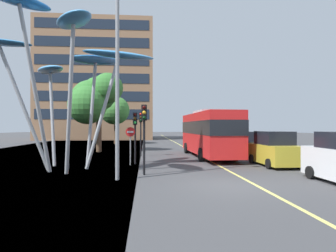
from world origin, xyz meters
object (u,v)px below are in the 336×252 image
Objects in this scene: traffic_light_kerb_near at (144,124)px; traffic_light_island_mid at (141,125)px; traffic_light_kerb_far at (135,127)px; car_parked_far at (246,145)px; car_side_street at (222,140)px; red_bus at (208,132)px; no_entry_sign at (130,140)px; leaf_sculpture at (67,56)px; car_parked_mid at (274,150)px; street_lamp at (124,58)px.

traffic_light_island_mid reaches higher than traffic_light_kerb_near.
car_parked_far is (8.89, 4.16, -1.49)m from traffic_light_kerb_far.
traffic_light_island_mid reaches higher than car_side_street.
red_bus is 9.79m from traffic_light_kerb_near.
traffic_light_kerb_far is 1.39× the size of no_entry_sign.
leaf_sculpture reaches higher than car_parked_far.
traffic_light_kerb_near is at bearing -121.76° from red_bus.
traffic_light_kerb_far is 0.93× the size of traffic_light_island_mid.
car_side_street reaches higher than car_parked_far.
car_side_street is at bearing 52.25° from no_entry_sign.
car_side_street is (0.26, 12.93, -0.00)m from car_parked_mid.
leaf_sculpture is at bearing -148.82° from red_bus.
traffic_light_kerb_far is at bearing 171.06° from car_parked_mid.
traffic_light_island_mid is 10.67m from car_parked_mid.
car_parked_mid is at bearing -91.15° from car_side_street.
traffic_light_kerb_far is (-5.75, -4.09, 0.39)m from red_bus.
no_entry_sign is (-0.89, 3.81, -0.96)m from traffic_light_kerb_near.
traffic_light_island_mid is at bearing 86.72° from street_lamp.
no_entry_sign is at bearing -153.57° from car_parked_far.
traffic_light_kerb_near reaches higher than traffic_light_kerb_far.
leaf_sculpture is 4.35× the size of no_entry_sign.
leaf_sculpture is at bearing 151.19° from traffic_light_kerb_near.
traffic_light_island_mid is at bearing -142.80° from car_side_street.
car_parked_far is at bearing 45.32° from traffic_light_kerb_near.
leaf_sculpture is 2.50× the size of car_parked_mid.
car_parked_far is (0.17, 5.53, -0.05)m from car_parked_mid.
no_entry_sign is at bearing 173.86° from car_parked_mid.
traffic_light_kerb_near is 0.87× the size of car_side_street.
street_lamp reaches higher than traffic_light_kerb_near.
street_lamp is at bearing -93.31° from traffic_light_kerb_far.
car_parked_mid is 5.53m from car_parked_far.
red_bus is 5.57m from traffic_light_island_mid.
traffic_light_island_mid is at bearing 86.75° from traffic_light_kerb_far.
red_bus reaches higher than car_parked_mid.
street_lamp is (-0.59, -10.34, 3.01)m from traffic_light_island_mid.
traffic_light_kerb_far is 0.97m from no_entry_sign.
traffic_light_kerb_near reaches higher than car_side_street.
leaf_sculpture is 3.12× the size of traffic_light_kerb_far.
no_entry_sign is at bearing -143.32° from red_bus.
red_bus is at bearing -8.99° from traffic_light_island_mid.
car_side_street is (8.69, 6.60, -1.63)m from traffic_light_island_mid.
street_lamp is at bearing -122.62° from red_bus.
car_parked_far is at bearing 88.24° from car_parked_mid.
street_lamp reaches higher than traffic_light_island_mid.
car_side_street is at bearing 88.85° from car_parked_mid.
traffic_light_kerb_near is 4.26m from traffic_light_kerb_far.
car_side_street is at bearing 66.64° from red_bus.
red_bus is 2.79× the size of car_parked_far.
street_lamp is (-9.29, -16.94, 4.64)m from car_side_street.
traffic_light_kerb_far is 6.26m from street_lamp.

